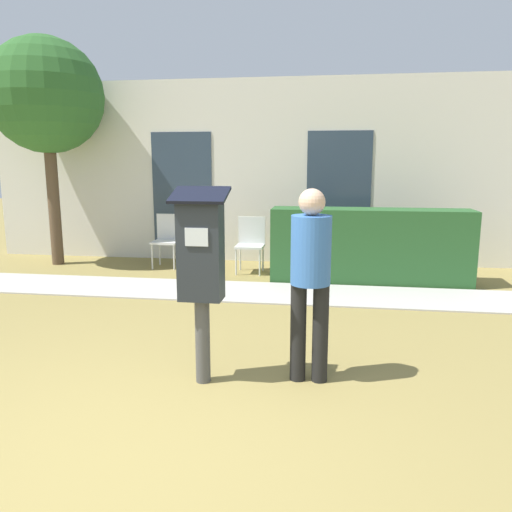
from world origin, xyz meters
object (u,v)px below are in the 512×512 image
at_px(person_standing, 310,271).
at_px(outdoor_chair_middle, 251,240).
at_px(parking_meter, 201,260).
at_px(outdoor_chair_left, 168,236).

height_order(person_standing, outdoor_chair_middle, person_standing).
distance_m(person_standing, outdoor_chair_middle, 4.18).
bearing_deg(parking_meter, outdoor_chair_left, 111.68).
distance_m(parking_meter, outdoor_chair_left, 4.75).
relative_size(parking_meter, outdoor_chair_middle, 1.77).
height_order(parking_meter, outdoor_chair_left, parking_meter).
relative_size(person_standing, outdoor_chair_middle, 1.76).
xyz_separation_m(parking_meter, outdoor_chair_middle, (-0.27, 4.16, -0.49)).
bearing_deg(outdoor_chair_middle, person_standing, -92.56).
height_order(outdoor_chair_left, outdoor_chair_middle, same).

